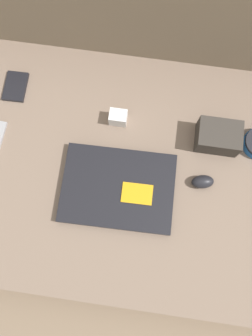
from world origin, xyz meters
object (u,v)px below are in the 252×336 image
(laptop, at_px, (118,188))
(computer_mouse, at_px, (203,182))
(charger_brick, at_px, (118,118))
(phone_black, at_px, (16,87))
(camera_pouch, at_px, (218,137))

(laptop, relative_size, computer_mouse, 4.57)
(laptop, distance_m, charger_brick, 0.22)
(computer_mouse, bearing_deg, phone_black, 147.75)
(laptop, xyz_separation_m, camera_pouch, (0.28, 0.19, 0.02))
(camera_pouch, relative_size, charger_brick, 2.38)
(phone_black, relative_size, charger_brick, 1.93)
(charger_brick, bearing_deg, computer_mouse, -30.66)
(camera_pouch, xyz_separation_m, charger_brick, (-0.31, 0.02, -0.01))
(computer_mouse, relative_size, camera_pouch, 0.57)
(laptop, height_order, camera_pouch, camera_pouch)
(computer_mouse, xyz_separation_m, camera_pouch, (0.03, 0.14, 0.02))
(charger_brick, bearing_deg, camera_pouch, -4.48)
(phone_black, xyz_separation_m, camera_pouch, (0.66, -0.09, 0.03))
(laptop, xyz_separation_m, charger_brick, (-0.03, 0.22, 0.01))
(phone_black, distance_m, camera_pouch, 0.66)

